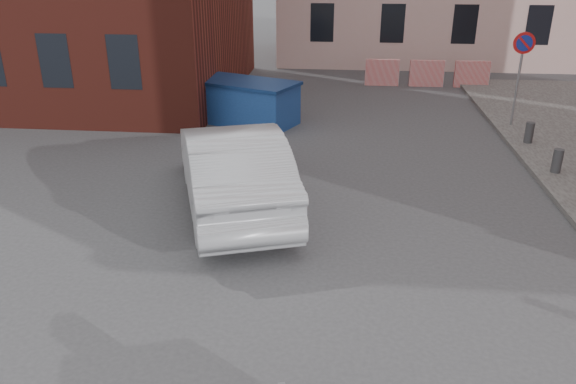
# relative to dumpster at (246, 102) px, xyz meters

# --- Properties ---
(ground) EXTENTS (120.00, 120.00, 0.00)m
(ground) POSITION_rel_dumpster_xyz_m (1.86, -9.31, -0.65)
(ground) COLOR #38383A
(ground) RESTS_ON ground
(no_parking_sign) EXTENTS (0.60, 0.09, 2.65)m
(no_parking_sign) POSITION_rel_dumpster_xyz_m (7.86, 0.18, 1.37)
(no_parking_sign) COLOR gray
(no_parking_sign) RESTS_ON sidewalk
(barriers) EXTENTS (4.70, 0.18, 1.00)m
(barriers) POSITION_rel_dumpster_xyz_m (6.06, 5.69, -0.15)
(barriers) COLOR red
(barriers) RESTS_ON ground
(dumpster) EXTENTS (3.43, 2.65, 1.28)m
(dumpster) POSITION_rel_dumpster_xyz_m (0.00, 0.00, 0.00)
(dumpster) COLOR navy
(dumpster) RESTS_ON ground
(silver_car) EXTENTS (3.40, 5.50, 1.71)m
(silver_car) POSITION_rel_dumpster_xyz_m (0.77, -6.05, 0.21)
(silver_car) COLOR #9C9DA2
(silver_car) RESTS_ON ground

